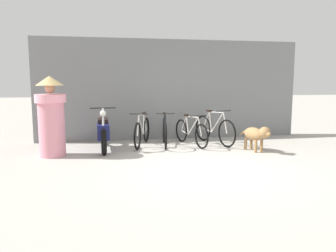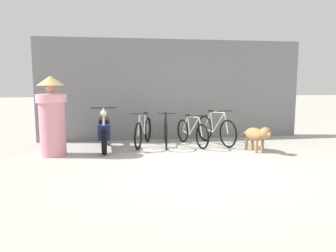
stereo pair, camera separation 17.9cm
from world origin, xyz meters
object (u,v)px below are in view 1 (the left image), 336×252
bicycle_0 (142,132)px  bicycle_2 (191,132)px  bicycle_3 (214,130)px  person_in_robes (51,116)px  stray_dog (256,134)px  bicycle_1 (165,132)px  motorcycle (103,133)px

bicycle_0 → bicycle_2: bicycle_0 is taller
bicycle_3 → person_in_robes: (-3.97, -0.70, 0.52)m
bicycle_0 → person_in_robes: bearing=-49.6°
bicycle_0 → bicycle_3: bearing=104.1°
bicycle_0 → bicycle_2: size_ratio=1.02×
person_in_robes → stray_dog: bearing=176.5°
bicycle_1 → bicycle_2: 0.68m
stray_dog → person_in_robes: bearing=-108.1°
bicycle_3 → bicycle_1: bearing=-106.9°
bicycle_0 → person_in_robes: (-2.08, -0.84, 0.54)m
bicycle_3 → person_in_robes: size_ratio=0.97×
bicycle_3 → motorcycle: (-2.87, -0.19, 0.04)m
bicycle_0 → bicycle_3: size_ratio=0.98×
bicycle_1 → person_in_robes: person_in_robes is taller
bicycle_3 → person_in_robes: bearing=-96.9°
bicycle_1 → bicycle_2: bearing=92.1°
motorcycle → person_in_robes: person_in_robes is taller
motorcycle → stray_dog: (3.53, -0.91, -0.01)m
bicycle_2 → motorcycle: bearing=-101.1°
bicycle_2 → motorcycle: motorcycle is taller
bicycle_0 → bicycle_1: (0.56, -0.14, 0.01)m
bicycle_3 → person_in_robes: 4.07m
bicycle_1 → motorcycle: (-1.54, -0.19, 0.05)m
bicycle_0 → bicycle_2: bearing=99.0°
bicycle_2 → person_in_robes: size_ratio=0.93×
bicycle_0 → stray_dog: (2.55, -1.24, 0.05)m
bicycle_2 → bicycle_3: bearing=81.0°
person_in_robes → bicycle_2: bearing=-167.7°
bicycle_1 → bicycle_3: bearing=97.5°
bicycle_3 → stray_dog: 1.28m
bicycle_0 → bicycle_1: 0.58m
motorcycle → bicycle_1: bearing=95.9°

